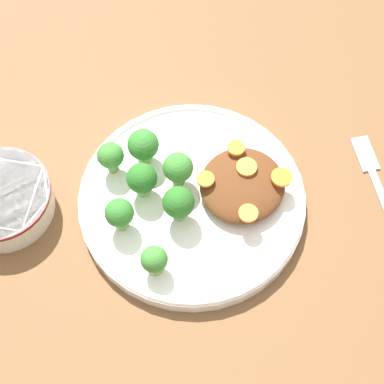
% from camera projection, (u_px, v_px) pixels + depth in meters
% --- Properties ---
extents(ground_plane, '(4.00, 4.00, 0.00)m').
position_uv_depth(ground_plane, '(192.00, 205.00, 0.82)').
color(ground_plane, brown).
extents(plate, '(0.29, 0.29, 0.02)m').
position_uv_depth(plate, '(192.00, 200.00, 0.81)').
color(plate, white).
rests_on(plate, ground_plane).
extents(dip_bowl, '(0.13, 0.13, 0.04)m').
position_uv_depth(dip_bowl, '(1.00, 199.00, 0.80)').
color(dip_bowl, white).
rests_on(dip_bowl, ground_plane).
extents(stew_mound, '(0.11, 0.11, 0.03)m').
position_uv_depth(stew_mound, '(242.00, 185.00, 0.80)').
color(stew_mound, '#5B3319').
rests_on(stew_mound, plate).
extents(broccoli_floret_0, '(0.04, 0.04, 0.06)m').
position_uv_depth(broccoli_floret_0, '(181.00, 204.00, 0.76)').
color(broccoli_floret_0, '#759E51').
rests_on(broccoli_floret_0, plate).
extents(broccoli_floret_1, '(0.04, 0.04, 0.05)m').
position_uv_depth(broccoli_floret_1, '(178.00, 168.00, 0.79)').
color(broccoli_floret_1, '#759E51').
rests_on(broccoli_floret_1, plate).
extents(broccoli_floret_2, '(0.03, 0.03, 0.05)m').
position_uv_depth(broccoli_floret_2, '(111.00, 157.00, 0.80)').
color(broccoli_floret_2, '#759E51').
rests_on(broccoli_floret_2, plate).
extents(broccoli_floret_3, '(0.04, 0.04, 0.05)m').
position_uv_depth(broccoli_floret_3, '(143.00, 146.00, 0.81)').
color(broccoli_floret_3, '#7FA85B').
rests_on(broccoli_floret_3, plate).
extents(broccoli_floret_4, '(0.04, 0.04, 0.05)m').
position_uv_depth(broccoli_floret_4, '(119.00, 214.00, 0.76)').
color(broccoli_floret_4, '#759E51').
rests_on(broccoli_floret_4, plate).
extents(broccoli_floret_5, '(0.03, 0.03, 0.05)m').
position_uv_depth(broccoli_floret_5, '(154.00, 260.00, 0.74)').
color(broccoli_floret_5, '#759E51').
rests_on(broccoli_floret_5, plate).
extents(broccoli_floret_6, '(0.04, 0.04, 0.05)m').
position_uv_depth(broccoli_floret_6, '(142.00, 179.00, 0.78)').
color(broccoli_floret_6, '#7FA85B').
rests_on(broccoli_floret_6, plate).
extents(carrot_slice_0, '(0.03, 0.03, 0.00)m').
position_uv_depth(carrot_slice_0, '(247.00, 167.00, 0.79)').
color(carrot_slice_0, orange).
rests_on(carrot_slice_0, stew_mound).
extents(carrot_slice_1, '(0.02, 0.02, 0.00)m').
position_uv_depth(carrot_slice_1, '(248.00, 213.00, 0.76)').
color(carrot_slice_1, orange).
rests_on(carrot_slice_1, stew_mound).
extents(carrot_slice_2, '(0.03, 0.03, 0.00)m').
position_uv_depth(carrot_slice_2, '(282.00, 177.00, 0.79)').
color(carrot_slice_2, orange).
rests_on(carrot_slice_2, stew_mound).
extents(carrot_slice_3, '(0.02, 0.02, 0.00)m').
position_uv_depth(carrot_slice_3, '(206.00, 179.00, 0.78)').
color(carrot_slice_3, orange).
rests_on(carrot_slice_3, stew_mound).
extents(carrot_slice_4, '(0.02, 0.02, 0.01)m').
position_uv_depth(carrot_slice_4, '(236.00, 148.00, 0.81)').
color(carrot_slice_4, orange).
rests_on(carrot_slice_4, stew_mound).
extents(fork, '(0.14, 0.14, 0.01)m').
position_uv_depth(fork, '(376.00, 181.00, 0.84)').
color(fork, '#BABABA').
rests_on(fork, ground_plane).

